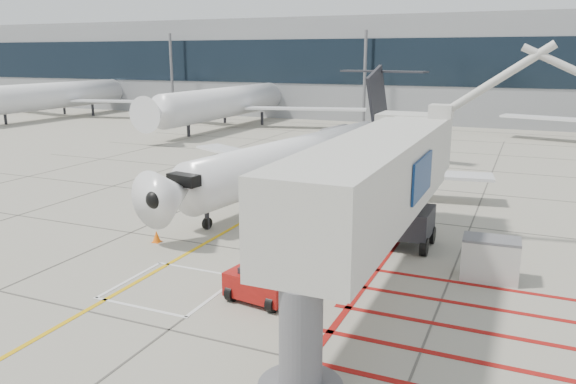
% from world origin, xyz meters
% --- Properties ---
extents(ground_plane, '(260.00, 260.00, 0.00)m').
position_xyz_m(ground_plane, '(0.00, 0.00, 0.00)').
color(ground_plane, '#9B9585').
rests_on(ground_plane, ground).
extents(regional_jet, '(28.41, 33.58, 7.91)m').
position_xyz_m(regional_jet, '(-3.58, 13.11, 3.95)').
color(regional_jet, white).
rests_on(regional_jet, ground_plane).
extents(jet_bridge, '(9.55, 20.11, 8.04)m').
position_xyz_m(jet_bridge, '(5.44, 1.22, 4.02)').
color(jet_bridge, beige).
rests_on(jet_bridge, ground_plane).
extents(pushback_tug, '(2.60, 1.83, 1.41)m').
position_xyz_m(pushback_tug, '(1.78, -0.70, 0.70)').
color(pushback_tug, '#A3130F').
rests_on(pushback_tug, ground_plane).
extents(baggage_cart, '(1.70, 1.13, 1.04)m').
position_xyz_m(baggage_cart, '(4.20, 7.01, 0.52)').
color(baggage_cart, slate).
rests_on(baggage_cart, ground_plane).
extents(ground_power_unit, '(2.29, 1.41, 1.76)m').
position_xyz_m(ground_power_unit, '(9.46, 4.86, 0.88)').
color(ground_power_unit, beige).
rests_on(ground_power_unit, ground_plane).
extents(cone_nose, '(0.41, 0.41, 0.57)m').
position_xyz_m(cone_nose, '(-5.86, 3.31, 0.29)').
color(cone_nose, orange).
rests_on(cone_nose, ground_plane).
extents(cone_side, '(0.31, 0.31, 0.43)m').
position_xyz_m(cone_side, '(3.43, 7.92, 0.22)').
color(cone_side, orange).
rests_on(cone_side, ground_plane).
extents(terminal_building, '(180.00, 28.00, 14.00)m').
position_xyz_m(terminal_building, '(10.00, 70.00, 7.00)').
color(terminal_building, gray).
rests_on(terminal_building, ground_plane).
extents(terminal_glass_band, '(180.00, 0.10, 6.00)m').
position_xyz_m(terminal_glass_band, '(10.00, 55.95, 8.00)').
color(terminal_glass_band, black).
rests_on(terminal_glass_band, ground_plane).
extents(bg_aircraft_a, '(33.70, 37.45, 11.23)m').
position_xyz_m(bg_aircraft_a, '(-53.03, 46.00, 5.62)').
color(bg_aircraft_a, silver).
rests_on(bg_aircraft_a, ground_plane).
extents(bg_aircraft_b, '(33.46, 37.17, 11.15)m').
position_xyz_m(bg_aircraft_b, '(-24.70, 46.00, 5.58)').
color(bg_aircraft_b, silver).
rests_on(bg_aircraft_b, ground_plane).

